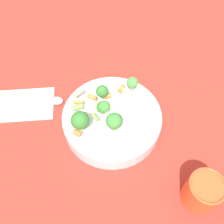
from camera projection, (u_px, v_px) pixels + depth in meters
name	position (u px, v px, depth m)	size (l,w,h in m)	color
ground_plane	(112.00, 125.00, 0.69)	(3.00, 3.00, 0.00)	#B72D23
bowl	(112.00, 119.00, 0.67)	(0.25, 0.25, 0.05)	silver
pasta_salad	(101.00, 109.00, 0.61)	(0.17, 0.17, 0.07)	#8CB766
cup	(203.00, 191.00, 0.55)	(0.08, 0.08, 0.08)	#CC4C23
napkin	(23.00, 104.00, 0.72)	(0.14, 0.18, 0.01)	white
spoon	(45.00, 99.00, 0.72)	(0.03, 0.17, 0.01)	silver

